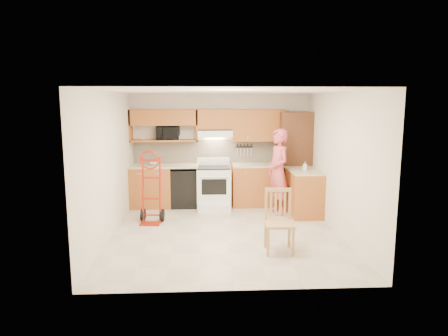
{
  "coord_description": "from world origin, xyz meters",
  "views": [
    {
      "loc": [
        -0.39,
        -7.0,
        2.34
      ],
      "look_at": [
        0.0,
        0.5,
        1.1
      ],
      "focal_mm": 32.68,
      "sensor_mm": 36.0,
      "label": 1
    }
  ],
  "objects": [
    {
      "name": "soap_bottle",
      "position": [
        1.7,
        1.15,
        1.03
      ],
      "size": [
        0.1,
        0.1,
        0.17
      ],
      "primitive_type": "imported",
      "rotation": [
        0.0,
        0.0,
        -0.42
      ],
      "color": "white",
      "rests_on": "countertop_return"
    },
    {
      "name": "countertop_right",
      "position": [
        0.83,
        1.95,
        0.92
      ],
      "size": [
        1.14,
        0.63,
        0.04
      ],
      "primitive_type": "cube",
      "color": "#B8AD8B",
      "rests_on": "lower_cab_right"
    },
    {
      "name": "floor",
      "position": [
        0.0,
        0.0,
        -0.01
      ],
      "size": [
        4.0,
        4.5,
        0.02
      ],
      "primitive_type": "cube",
      "color": "beige",
      "rests_on": "ground"
    },
    {
      "name": "wall_back",
      "position": [
        0.0,
        2.26,
        1.25
      ],
      "size": [
        4.0,
        0.02,
        2.5
      ],
      "primitive_type": "cube",
      "color": "beige",
      "rests_on": "ground"
    },
    {
      "name": "wall_front",
      "position": [
        0.0,
        -2.26,
        1.25
      ],
      "size": [
        4.0,
        0.02,
        2.5
      ],
      "primitive_type": "cube",
      "color": "beige",
      "rests_on": "ground"
    },
    {
      "name": "upper_cab_right",
      "position": [
        0.83,
        2.08,
        1.8
      ],
      "size": [
        1.14,
        0.33,
        0.7
      ],
      "primitive_type": "cube",
      "color": "#A95524",
      "rests_on": "wall_back"
    },
    {
      "name": "range",
      "position": [
        -0.16,
        1.74,
        0.54
      ],
      "size": [
        0.73,
        0.97,
        1.08
      ],
      "primitive_type": null,
      "color": "white",
      "rests_on": "ground"
    },
    {
      "name": "upper_cab_left",
      "position": [
        -1.25,
        2.08,
        1.98
      ],
      "size": [
        1.5,
        0.33,
        0.34
      ],
      "primitive_type": "cube",
      "color": "#A95524",
      "rests_on": "wall_back"
    },
    {
      "name": "dining_chair",
      "position": [
        0.79,
        -0.96,
        0.49
      ],
      "size": [
        0.46,
        0.5,
        0.98
      ],
      "primitive_type": null,
      "rotation": [
        0.0,
        0.0,
        -0.05
      ],
      "color": "tan",
      "rests_on": "ground"
    },
    {
      "name": "ceiling",
      "position": [
        0.0,
        0.0,
        2.51
      ],
      "size": [
        4.0,
        4.5,
        0.02
      ],
      "primitive_type": "cube",
      "color": "white",
      "rests_on": "ground"
    },
    {
      "name": "backsplash",
      "position": [
        0.0,
        2.23,
        1.2
      ],
      "size": [
        3.92,
        0.03,
        0.55
      ],
      "primitive_type": "cube",
      "color": "beige",
      "rests_on": "wall_back"
    },
    {
      "name": "countertop_left",
      "position": [
        -1.25,
        1.95,
        0.92
      ],
      "size": [
        1.5,
        0.63,
        0.04
      ],
      "primitive_type": "cube",
      "color": "#B8AD8B",
      "rests_on": "lower_cab_left"
    },
    {
      "name": "pantry_tall",
      "position": [
        1.65,
        1.95,
        1.05
      ],
      "size": [
        0.7,
        0.6,
        2.1
      ],
      "primitive_type": "cube",
      "color": "#4D2613",
      "rests_on": "ground"
    },
    {
      "name": "dishwasher",
      "position": [
        -0.8,
        1.95,
        0.42
      ],
      "size": [
        0.6,
        0.6,
        0.85
      ],
      "primitive_type": "cube",
      "color": "black",
      "rests_on": "ground"
    },
    {
      "name": "lower_cab_right",
      "position": [
        0.83,
        1.95,
        0.45
      ],
      "size": [
        1.14,
        0.6,
        0.9
      ],
      "primitive_type": "cube",
      "color": "#A95524",
      "rests_on": "ground"
    },
    {
      "name": "wall_right",
      "position": [
        2.01,
        0.0,
        1.25
      ],
      "size": [
        0.02,
        4.5,
        2.5
      ],
      "primitive_type": "cube",
      "color": "beige",
      "rests_on": "ground"
    },
    {
      "name": "lower_cab_left",
      "position": [
        -1.55,
        1.95,
        0.45
      ],
      "size": [
        0.9,
        0.6,
        0.9
      ],
      "primitive_type": "cube",
      "color": "#A95524",
      "rests_on": "ground"
    },
    {
      "name": "bowl",
      "position": [
        -1.45,
        1.95,
        0.97
      ],
      "size": [
        0.24,
        0.24,
        0.06
      ],
      "primitive_type": "imported",
      "rotation": [
        0.0,
        0.0,
        -0.04
      ],
      "color": "white",
      "rests_on": "countertop_left"
    },
    {
      "name": "person",
      "position": [
        1.16,
        1.24,
        0.89
      ],
      "size": [
        0.58,
        0.74,
        1.78
      ],
      "primitive_type": "imported",
      "rotation": [
        0.0,
        0.0,
        -1.31
      ],
      "color": "#D14F59",
      "rests_on": "ground"
    },
    {
      "name": "wall_left",
      "position": [
        -2.01,
        0.0,
        1.25
      ],
      "size": [
        0.02,
        4.5,
        2.5
      ],
      "primitive_type": "cube",
      "color": "beige",
      "rests_on": "ground"
    },
    {
      "name": "range_hood",
      "position": [
        -0.12,
        2.02,
        1.63
      ],
      "size": [
        0.76,
        0.46,
        0.14
      ],
      "primitive_type": "cube",
      "color": "white",
      "rests_on": "wall_back"
    },
    {
      "name": "upper_shelf_mw",
      "position": [
        -1.25,
        2.08,
        1.47
      ],
      "size": [
        1.5,
        0.33,
        0.04
      ],
      "primitive_type": "cube",
      "color": "#A95524",
      "rests_on": "wall_back"
    },
    {
      "name": "countertop_return",
      "position": [
        1.7,
        1.15,
        0.92
      ],
      "size": [
        0.63,
        1.0,
        0.04
      ],
      "primitive_type": "cube",
      "color": "#B8AD8B",
      "rests_on": "cab_return_right"
    },
    {
      "name": "hand_truck",
      "position": [
        -1.4,
        0.69,
        0.64
      ],
      "size": [
        0.55,
        0.51,
        1.28
      ],
      "primitive_type": null,
      "rotation": [
        0.0,
        0.0,
        -0.1
      ],
      "color": "#A01C0D",
      "rests_on": "ground"
    },
    {
      "name": "cab_return_right",
      "position": [
        1.7,
        1.15,
        0.45
      ],
      "size": [
        0.6,
        1.0,
        0.9
      ],
      "primitive_type": "cube",
      "color": "#A95524",
      "rests_on": "ground"
    },
    {
      "name": "microwave",
      "position": [
        -1.17,
        2.08,
        1.64
      ],
      "size": [
        0.56,
        0.41,
        0.29
      ],
      "primitive_type": "imported",
      "rotation": [
        0.0,
        0.0,
        0.1
      ],
      "color": "black",
      "rests_on": "upper_shelf_mw"
    },
    {
      "name": "knife_strip",
      "position": [
        0.55,
        2.21,
        1.24
      ],
      "size": [
        0.4,
        0.05,
        0.29
      ],
      "primitive_type": null,
      "color": "black",
      "rests_on": "backsplash"
    },
    {
      "name": "upper_cab_center",
      "position": [
        -0.12,
        2.08,
        1.94
      ],
      "size": [
        0.76,
        0.33,
        0.44
      ],
      "primitive_type": "cube",
      "color": "#A95524",
      "rests_on": "wall_back"
    }
  ]
}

